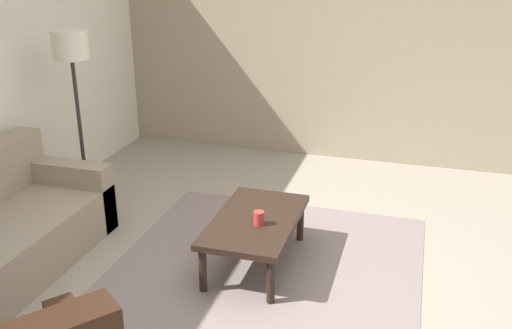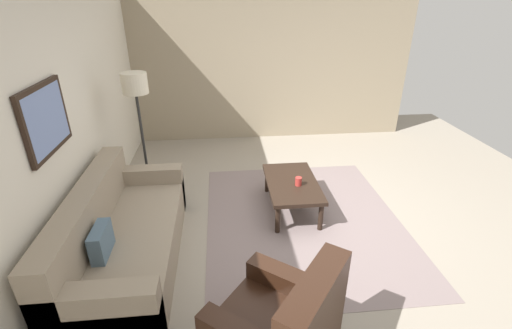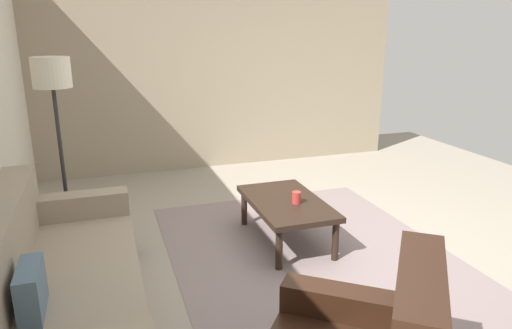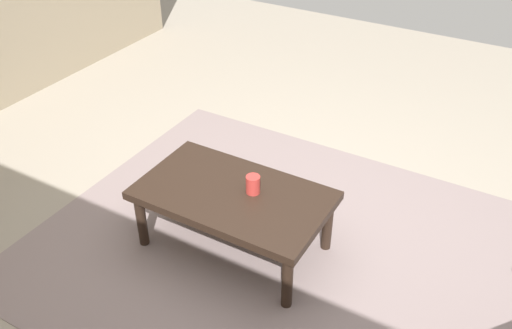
# 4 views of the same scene
# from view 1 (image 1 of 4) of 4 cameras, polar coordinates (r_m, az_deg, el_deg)

# --- Properties ---
(ground_plane) EXTENTS (8.00, 8.00, 0.00)m
(ground_plane) POSITION_cam_1_polar(r_m,az_deg,el_deg) (4.41, 0.22, -11.93)
(ground_plane) COLOR gray
(stone_feature_panel) EXTENTS (0.12, 5.20, 2.80)m
(stone_feature_panel) POSITION_cam_1_polar(r_m,az_deg,el_deg) (6.71, 7.68, 12.32)
(stone_feature_panel) COLOR gray
(stone_feature_panel) RESTS_ON ground_plane
(area_rug) EXTENTS (2.93, 2.41, 0.01)m
(area_rug) POSITION_cam_1_polar(r_m,az_deg,el_deg) (4.41, 0.22, -11.89)
(area_rug) COLOR gray
(area_rug) RESTS_ON ground_plane
(coffee_table) EXTENTS (1.10, 0.64, 0.41)m
(coffee_table) POSITION_cam_1_polar(r_m,az_deg,el_deg) (4.49, -0.05, -6.00)
(coffee_table) COLOR black
(coffee_table) RESTS_ON ground_plane
(cup) EXTENTS (0.08, 0.08, 0.11)m
(cup) POSITION_cam_1_polar(r_m,az_deg,el_deg) (4.35, 0.29, -5.43)
(cup) COLOR #B2332D
(cup) RESTS_ON coffee_table
(lamp_standing) EXTENTS (0.32, 0.32, 1.71)m
(lamp_standing) POSITION_cam_1_polar(r_m,az_deg,el_deg) (5.49, -18.03, 9.63)
(lamp_standing) COLOR black
(lamp_standing) RESTS_ON ground_plane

